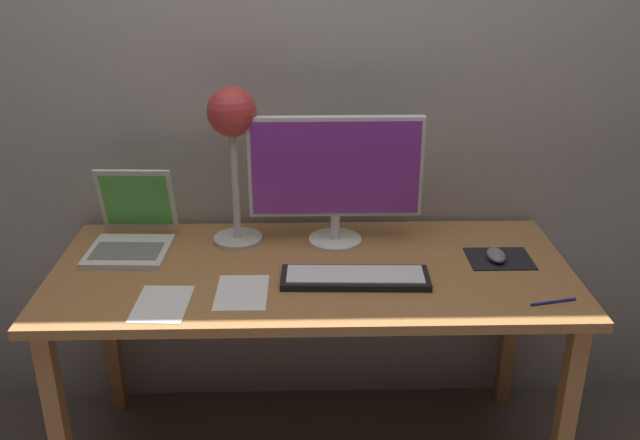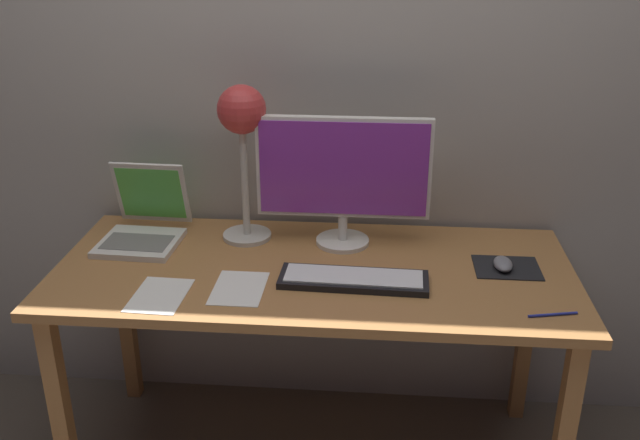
{
  "view_description": "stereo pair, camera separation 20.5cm",
  "coord_description": "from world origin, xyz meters",
  "px_view_note": "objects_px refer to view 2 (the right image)",
  "views": [
    {
      "loc": [
        -0.02,
        -1.94,
        1.72
      ],
      "look_at": [
        0.02,
        -0.05,
        0.92
      ],
      "focal_mm": 39.34,
      "sensor_mm": 36.0,
      "label": 1
    },
    {
      "loc": [
        0.18,
        -1.93,
        1.72
      ],
      "look_at": [
        0.02,
        -0.05,
        0.92
      ],
      "focal_mm": 39.34,
      "sensor_mm": 36.0,
      "label": 2
    }
  ],
  "objects_px": {
    "monitor": "(343,174)",
    "keyboard_main": "(354,279)",
    "laptop": "(145,219)",
    "mouse": "(503,264)",
    "pen": "(553,315)",
    "desk_lamp": "(242,125)"
  },
  "relations": [
    {
      "from": "monitor",
      "to": "keyboard_main",
      "type": "xyz_separation_m",
      "value": [
        0.05,
        -0.27,
        -0.23
      ]
    },
    {
      "from": "keyboard_main",
      "to": "laptop",
      "type": "bearing_deg",
      "value": 159.47
    },
    {
      "from": "mouse",
      "to": "monitor",
      "type": "bearing_deg",
      "value": 163.29
    },
    {
      "from": "monitor",
      "to": "keyboard_main",
      "type": "bearing_deg",
      "value": -80.1
    },
    {
      "from": "monitor",
      "to": "pen",
      "type": "distance_m",
      "value": 0.77
    },
    {
      "from": "monitor",
      "to": "desk_lamp",
      "type": "xyz_separation_m",
      "value": [
        -0.32,
        0.02,
        0.15
      ]
    },
    {
      "from": "desk_lamp",
      "to": "mouse",
      "type": "distance_m",
      "value": 0.92
    },
    {
      "from": "keyboard_main",
      "to": "desk_lamp",
      "type": "bearing_deg",
      "value": 141.74
    },
    {
      "from": "monitor",
      "to": "laptop",
      "type": "bearing_deg",
      "value": -179.37
    },
    {
      "from": "keyboard_main",
      "to": "pen",
      "type": "height_order",
      "value": "keyboard_main"
    },
    {
      "from": "desk_lamp",
      "to": "mouse",
      "type": "height_order",
      "value": "desk_lamp"
    },
    {
      "from": "desk_lamp",
      "to": "mouse",
      "type": "xyz_separation_m",
      "value": [
        0.82,
        -0.17,
        -0.37
      ]
    },
    {
      "from": "keyboard_main",
      "to": "pen",
      "type": "relative_size",
      "value": 3.17
    },
    {
      "from": "desk_lamp",
      "to": "monitor",
      "type": "bearing_deg",
      "value": -3.51
    },
    {
      "from": "monitor",
      "to": "mouse",
      "type": "relative_size",
      "value": 5.81
    },
    {
      "from": "laptop",
      "to": "mouse",
      "type": "height_order",
      "value": "laptop"
    },
    {
      "from": "keyboard_main",
      "to": "pen",
      "type": "bearing_deg",
      "value": -14.76
    },
    {
      "from": "keyboard_main",
      "to": "desk_lamp",
      "type": "relative_size",
      "value": 0.86
    },
    {
      "from": "monitor",
      "to": "laptop",
      "type": "relative_size",
      "value": 1.81
    },
    {
      "from": "mouse",
      "to": "pen",
      "type": "xyz_separation_m",
      "value": [
        0.09,
        -0.27,
        -0.02
      ]
    },
    {
      "from": "desk_lamp",
      "to": "pen",
      "type": "xyz_separation_m",
      "value": [
        0.92,
        -0.44,
        -0.39
      ]
    },
    {
      "from": "monitor",
      "to": "mouse",
      "type": "bearing_deg",
      "value": -16.71
    }
  ]
}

